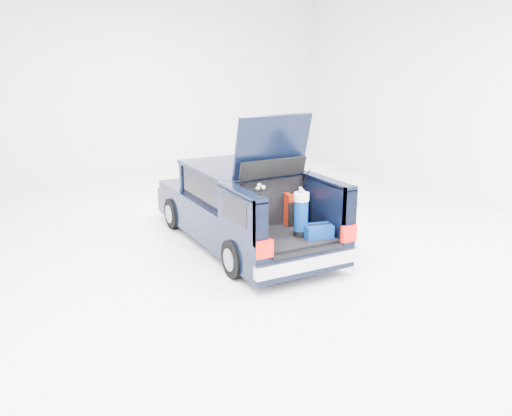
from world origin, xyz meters
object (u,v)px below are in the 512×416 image
car (241,207)px  red_suitcase (296,209)px  black_golf_bag (261,217)px  blue_duffel (318,231)px  blue_golf_bag (301,214)px

car → red_suitcase: (0.45, -1.19, 0.20)m
car → red_suitcase: 1.29m
red_suitcase → black_golf_bag: 1.07m
car → blue_duffel: bearing=-77.7°
red_suitcase → blue_golf_bag: size_ratio=0.73×
car → red_suitcase: size_ratio=8.03×
car → black_golf_bag: car is taller
black_golf_bag → blue_duffel: black_golf_bag is taller
black_golf_bag → blue_golf_bag: 0.71m
black_golf_bag → blue_golf_bag: size_ratio=1.14×
car → blue_duffel: (0.42, -1.90, 0.03)m
red_suitcase → blue_duffel: red_suitcase is taller
black_golf_bag → blue_golf_bag: (0.71, -0.01, -0.05)m
car → black_golf_bag: 1.79m
black_golf_bag → blue_duffel: 0.98m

